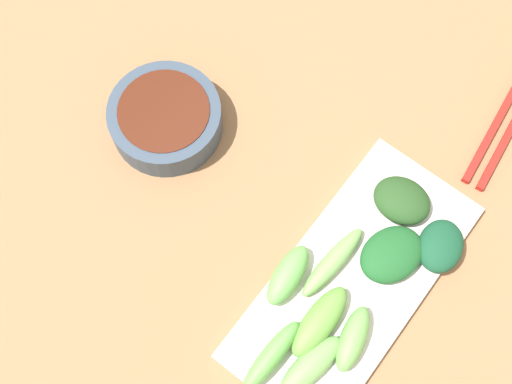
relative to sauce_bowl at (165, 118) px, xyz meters
name	(u,v)px	position (x,y,z in m)	size (l,w,h in m)	color
tabletop	(261,231)	(0.16, -0.03, -0.03)	(2.10, 2.10, 0.02)	#916946
sauce_bowl	(165,118)	(0.00, 0.00, 0.00)	(0.13, 0.13, 0.04)	#374558
serving_plate	(352,281)	(0.28, -0.02, -0.02)	(0.14, 0.31, 0.01)	silver
broccoli_leafy_0	(392,255)	(0.29, 0.02, 0.00)	(0.06, 0.07, 0.03)	#1D5727
broccoli_stalk_1	(353,339)	(0.31, -0.07, 0.00)	(0.03, 0.07, 0.03)	#6EAF54
broccoli_stalk_2	(320,321)	(0.27, -0.08, 0.00)	(0.03, 0.09, 0.03)	#679F42
broccoli_stalk_3	(333,262)	(0.25, -0.02, 0.00)	(0.02, 0.10, 0.02)	#77AC5A
broccoli_leafy_4	(440,246)	(0.33, 0.06, 0.00)	(0.05, 0.06, 0.02)	#174A2F
broccoli_stalk_5	(311,366)	(0.29, -0.12, 0.00)	(0.03, 0.08, 0.02)	#70AB57
broccoli_stalk_6	(271,357)	(0.26, -0.14, 0.00)	(0.02, 0.09, 0.03)	#67B852
broccoli_stalk_7	(288,275)	(0.22, -0.06, 0.00)	(0.03, 0.07, 0.03)	#6AB756
broccoli_leafy_8	(402,200)	(0.27, 0.08, 0.00)	(0.06, 0.05, 0.03)	#254820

